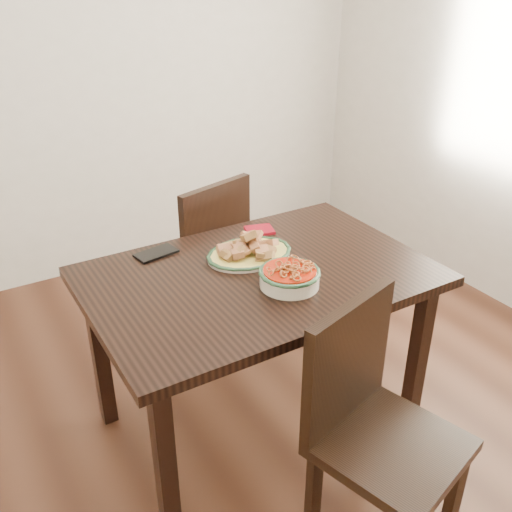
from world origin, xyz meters
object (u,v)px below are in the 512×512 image
dining_table (259,292)px  chair_far (203,253)px  noodle_bowl (290,275)px  smartphone (156,253)px  fish_plate (249,246)px  chair_near (371,418)px

dining_table → chair_far: 0.72m
chair_far → noodle_bowl: bearing=70.8°
chair_far → smartphone: size_ratio=5.34×
chair_far → smartphone: chair_far is taller
chair_far → fish_plate: bearing=68.2°
chair_near → dining_table: bearing=78.0°
dining_table → noodle_bowl: noodle_bowl is taller
chair_far → smartphone: bearing=28.0°
dining_table → fish_plate: fish_plate is taller
noodle_bowl → dining_table: bearing=107.0°
chair_near → fish_plate: chair_near is taller
dining_table → chair_far: chair_far is taller
noodle_bowl → chair_far: bearing=86.5°
dining_table → noodle_bowl: bearing=-73.0°
dining_table → chair_far: bearing=82.2°
chair_near → noodle_bowl: (0.00, 0.49, 0.29)m
chair_far → chair_near: (-0.05, -1.33, 0.00)m
chair_far → fish_plate: (-0.06, -0.57, 0.30)m
dining_table → chair_near: chair_near is taller
chair_near → noodle_bowl: 0.57m
noodle_bowl → fish_plate: bearing=91.9°
chair_far → fish_plate: chair_far is taller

